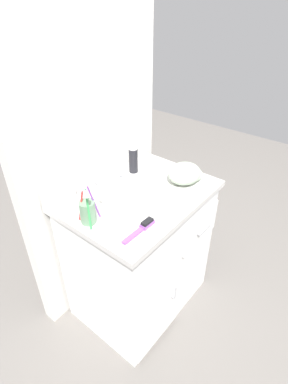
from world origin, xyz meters
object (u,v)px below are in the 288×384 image
(shaving_cream_can, at_px, (133,159))
(hairbrush, at_px, (143,227))
(hand_towel, at_px, (186,173))
(toothbrush_cup, at_px, (88,211))

(shaving_cream_can, bearing_deg, hairbrush, -134.80)
(hairbrush, xyz_separation_m, hand_towel, (0.45, 0.07, 0.04))
(toothbrush_cup, xyz_separation_m, hand_towel, (0.55, -0.15, -0.01))
(hairbrush, relative_size, hand_towel, 0.98)
(toothbrush_cup, height_order, hairbrush, toothbrush_cup)
(toothbrush_cup, bearing_deg, hand_towel, -14.65)
(hairbrush, distance_m, hand_towel, 0.45)
(toothbrush_cup, height_order, hand_towel, toothbrush_cup)
(shaving_cream_can, xyz_separation_m, hairbrush, (-0.35, -0.35, -0.07))
(toothbrush_cup, distance_m, hairbrush, 0.25)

